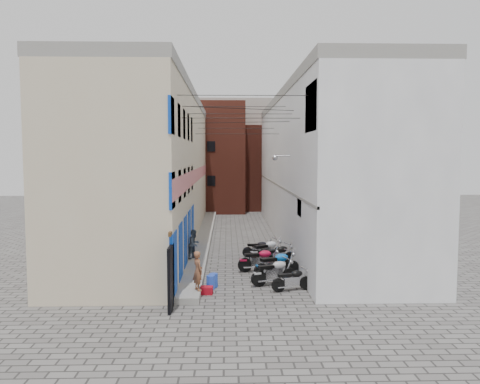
{
  "coord_description": "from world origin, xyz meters",
  "views": [
    {
      "loc": [
        -0.61,
        -15.97,
        5.23
      ],
      "look_at": [
        0.17,
        12.32,
        3.0
      ],
      "focal_mm": 35.0,
      "sensor_mm": 36.0,
      "label": 1
    }
  ],
  "objects": [
    {
      "name": "motorcycle_e",
      "position": [
        1.83,
        5.8,
        0.56
      ],
      "size": [
        2.0,
        1.45,
        1.12
      ],
      "primitive_type": null,
      "rotation": [
        0.0,
        0.0,
        -1.08
      ],
      "color": "black",
      "rests_on": "ground"
    },
    {
      "name": "red_crate",
      "position": [
        -1.39,
        1.34,
        0.14
      ],
      "size": [
        0.49,
        0.38,
        0.29
      ],
      "primitive_type": "cube",
      "rotation": [
        0.0,
        0.0,
        -0.09
      ],
      "color": "maroon",
      "rests_on": "ground"
    },
    {
      "name": "building_far_brick_right",
      "position": [
        3.0,
        30.0,
        4.0
      ],
      "size": [
        5.0,
        6.0,
        8.0
      ],
      "primitive_type": "cube",
      "color": "maroon",
      "rests_on": "ground"
    },
    {
      "name": "person_b",
      "position": [
        -2.21,
        6.37,
        0.95
      ],
      "size": [
        0.82,
        0.86,
        1.4
      ],
      "primitive_type": "imported",
      "rotation": [
        0.0,
        0.0,
        0.95
      ],
      "color": "#3A4657",
      "rests_on": "plinth"
    },
    {
      "name": "motorcycle_b",
      "position": [
        1.29,
        2.53,
        0.58
      ],
      "size": [
        2.11,
        1.29,
        1.17
      ],
      "primitive_type": null,
      "rotation": [
        0.0,
        0.0,
        -1.22
      ],
      "color": "#AFAEB3",
      "rests_on": "ground"
    },
    {
      "name": "water_jug_far",
      "position": [
        -1.16,
        2.3,
        0.27
      ],
      "size": [
        0.39,
        0.39,
        0.54
      ],
      "primitive_type": "cylinder",
      "rotation": [
        0.0,
        0.0,
        0.15
      ],
      "color": "blue",
      "rests_on": "ground"
    },
    {
      "name": "water_jug_near",
      "position": [
        -1.26,
        1.99,
        0.27
      ],
      "size": [
        0.43,
        0.43,
        0.54
      ],
      "primitive_type": "cylinder",
      "rotation": [
        0.0,
        0.0,
        0.31
      ],
      "color": "blue",
      "rests_on": "ground"
    },
    {
      "name": "building_far_brick_left",
      "position": [
        -2.0,
        28.0,
        5.0
      ],
      "size": [
        6.0,
        6.0,
        10.0
      ],
      "primitive_type": "cube",
      "color": "maroon",
      "rests_on": "ground"
    },
    {
      "name": "plinth",
      "position": [
        -2.05,
        13.0,
        0.12
      ],
      "size": [
        0.9,
        26.0,
        0.25
      ],
      "primitive_type": "cube",
      "color": "gray",
      "rests_on": "ground"
    },
    {
      "name": "person_a",
      "position": [
        -1.7,
        1.0,
        0.98
      ],
      "size": [
        0.55,
        0.63,
        1.46
      ],
      "primitive_type": "imported",
      "rotation": [
        0.0,
        0.0,
        2.03
      ],
      "color": "brown",
      "rests_on": "plinth"
    },
    {
      "name": "building_right",
      "position": [
        5.0,
        13.0,
        4.51
      ],
      "size": [
        5.94,
        26.0,
        9.0
      ],
      "color": "silver",
      "rests_on": "ground"
    },
    {
      "name": "ground",
      "position": [
        0.0,
        0.0,
        0.0
      ],
      "size": [
        90.0,
        90.0,
        0.0
      ],
      "primitive_type": "plane",
      "color": "#54514F",
      "rests_on": "ground"
    },
    {
      "name": "motorcycle_c",
      "position": [
        1.51,
        3.65,
        0.62
      ],
      "size": [
        2.25,
        1.45,
        1.25
      ],
      "primitive_type": null,
      "rotation": [
        0.0,
        0.0,
        -1.18
      ],
      "color": "#0C5CB8",
      "rests_on": "ground"
    },
    {
      "name": "far_shopfront",
      "position": [
        0.0,
        25.2,
        1.2
      ],
      "size": [
        2.0,
        0.3,
        2.4
      ],
      "primitive_type": "cube",
      "color": "black",
      "rests_on": "ground"
    },
    {
      "name": "motorcycle_a",
      "position": [
        1.9,
        1.66,
        0.49
      ],
      "size": [
        1.76,
        0.93,
        0.97
      ],
      "primitive_type": null,
      "rotation": [
        0.0,
        0.0,
        -1.32
      ],
      "color": "black",
      "rests_on": "ground"
    },
    {
      "name": "overhead_wires",
      "position": [
        0.0,
        7.64,
        7.12
      ],
      "size": [
        5.8,
        13.02,
        1.32
      ],
      "color": "black",
      "rests_on": "ground"
    },
    {
      "name": "building_far_concrete",
      "position": [
        0.0,
        34.0,
        5.5
      ],
      "size": [
        8.0,
        5.0,
        11.0
      ],
      "primitive_type": "cube",
      "color": "gray",
      "rests_on": "ground"
    },
    {
      "name": "motorcycle_f",
      "position": [
        1.36,
        6.65,
        0.61
      ],
      "size": [
        2.14,
        1.67,
        1.22
      ],
      "primitive_type": null,
      "rotation": [
        0.0,
        0.0,
        -1.01
      ],
      "color": "silver",
      "rests_on": "ground"
    },
    {
      "name": "motorcycle_d",
      "position": [
        0.87,
        4.69,
        0.59
      ],
      "size": [
        2.1,
        0.89,
        1.18
      ],
      "primitive_type": null,
      "rotation": [
        0.0,
        0.0,
        -1.45
      ],
      "color": "#A60B2D",
      "rests_on": "ground"
    },
    {
      "name": "motorcycle_g",
      "position": [
        1.0,
        7.73,
        0.49
      ],
      "size": [
        1.74,
        0.73,
        0.98
      ],
      "primitive_type": null,
      "rotation": [
        0.0,
        0.0,
        -1.45
      ],
      "color": "black",
      "rests_on": "ground"
    },
    {
      "name": "building_left",
      "position": [
        -4.98,
        12.95,
        4.5
      ],
      "size": [
        5.1,
        27.0,
        9.0
      ],
      "color": "beige",
      "rests_on": "ground"
    }
  ]
}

